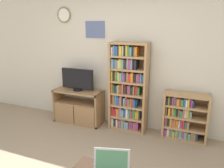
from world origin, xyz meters
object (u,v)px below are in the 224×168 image
Objects in this scene: television at (77,80)px; bookshelf_tall at (128,88)px; bookshelf_short at (183,117)px; tv_stand at (78,106)px.

bookshelf_tall is at bearing 5.05° from television.
tv_stand is at bearing -177.29° from bookshelf_short.
television is 0.41× the size of bookshelf_tall.
bookshelf_tall reaches higher than tv_stand.
television is 1.00m from bookshelf_tall.
television is at bearing 11.63° from tv_stand.
television is at bearing -174.95° from bookshelf_tall.
tv_stand is 1.47× the size of television.
bookshelf_tall is 1.99× the size of bookshelf_short.
television reaches higher than tv_stand.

